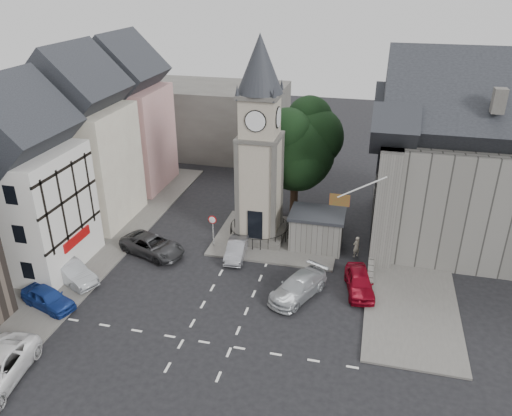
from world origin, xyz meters
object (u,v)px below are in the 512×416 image
(car_west_blue, at_px, (48,298))
(car_east_red, at_px, (359,282))
(pedestrian, at_px, (356,247))
(clock_tower, at_px, (260,144))
(stone_shelter, at_px, (317,230))

(car_west_blue, relative_size, car_east_red, 0.94)
(car_west_blue, xyz_separation_m, pedestrian, (19.29, 11.36, 0.18))
(clock_tower, height_order, car_east_red, clock_tower)
(clock_tower, relative_size, pedestrian, 9.31)
(clock_tower, relative_size, car_west_blue, 4.00)
(clock_tower, height_order, pedestrian, clock_tower)
(pedestrian, bearing_deg, stone_shelter, -56.86)
(car_east_red, xyz_separation_m, pedestrian, (-0.50, 4.64, 0.13))
(clock_tower, xyz_separation_m, pedestrian, (8.00, -1.27, -7.25))
(stone_shelter, height_order, pedestrian, stone_shelter)
(clock_tower, bearing_deg, car_east_red, -34.81)
(car_west_blue, height_order, pedestrian, pedestrian)
(stone_shelter, distance_m, pedestrian, 3.36)
(stone_shelter, xyz_separation_m, pedestrian, (3.20, -0.77, -0.68))
(stone_shelter, distance_m, car_east_red, 6.61)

